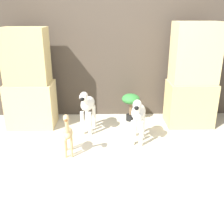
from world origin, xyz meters
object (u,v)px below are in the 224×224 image
object	(u,v)px
zebra_left	(87,106)
zebra_right	(138,114)
potted_palm_front	(131,101)
giraffe_figurine	(68,133)

from	to	relation	value
zebra_left	zebra_right	bearing A→B (deg)	-27.03
zebra_right	potted_palm_front	size ratio (longest dim) A/B	1.48
zebra_right	zebra_left	xyz separation A→B (m)	(-0.69, 0.35, 0.00)
zebra_right	giraffe_figurine	bearing A→B (deg)	-159.63
zebra_left	potted_palm_front	distance (m)	0.79
zebra_right	giraffe_figurine	distance (m)	0.95
zebra_right	zebra_left	distance (m)	0.78
giraffe_figurine	zebra_left	bearing A→B (deg)	74.23
potted_palm_front	zebra_right	bearing A→B (deg)	-87.86
zebra_left	giraffe_figurine	xyz separation A→B (m)	(-0.19, -0.68, -0.10)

